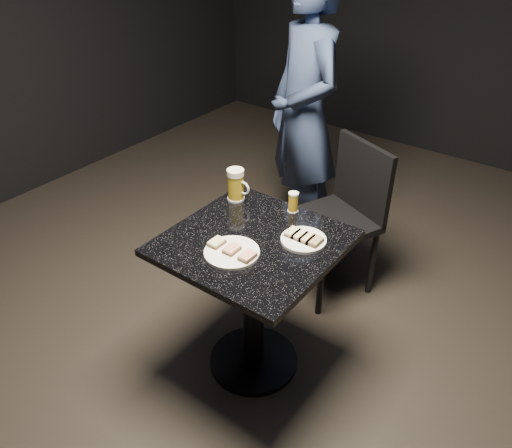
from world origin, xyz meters
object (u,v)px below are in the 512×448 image
object	(u,v)px
patron	(304,116)
beer_mug	(236,185)
plate_large	(232,253)
table	(253,284)
chair	(342,211)
beer_tumbler	(293,202)
plate_small	(303,240)

from	to	relation	value
patron	beer_mug	size ratio (longest dim) A/B	11.00
plate_large	beer_mug	distance (m)	0.45
table	chair	bearing A→B (deg)	89.01
plate_large	beer_tumbler	bearing A→B (deg)	87.55
patron	beer_mug	xyz separation A→B (m)	(0.17, -0.87, -0.04)
patron	beer_tumbler	size ratio (longest dim) A/B	17.73
table	beer_tumbler	distance (m)	0.41
plate_large	plate_small	distance (m)	0.31
patron	beer_mug	world-z (taller)	patron
plate_large	plate_small	xyz separation A→B (m)	(0.19, 0.25, 0.00)
plate_small	table	size ratio (longest dim) A/B	0.26
beer_tumbler	chair	world-z (taller)	chair
plate_large	beer_mug	world-z (taller)	beer_mug
plate_large	plate_small	size ratio (longest dim) A/B	1.18
beer_tumbler	chair	distance (m)	0.59
beer_tumbler	chair	xyz separation A→B (m)	(0.01, 0.52, -0.30)
table	beer_mug	bearing A→B (deg)	140.17
plate_large	patron	distance (m)	1.30
patron	beer_tumbler	xyz separation A→B (m)	(0.45, -0.80, -0.07)
plate_large	table	xyz separation A→B (m)	(0.01, 0.13, -0.25)
chair	plate_small	bearing A→B (deg)	-76.76
patron	table	distance (m)	1.23
plate_large	chair	world-z (taller)	chair
chair	beer_tumbler	bearing A→B (deg)	-90.63
table	beer_mug	size ratio (longest dim) A/B	4.75
beer_mug	beer_tumbler	bearing A→B (deg)	14.11
plate_small	chair	size ratio (longest dim) A/B	0.22
plate_large	beer_tumbler	distance (m)	0.43
patron	chair	distance (m)	0.65
patron	chair	bearing A→B (deg)	0.26
table	beer_mug	world-z (taller)	beer_mug
plate_small	patron	world-z (taller)	patron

